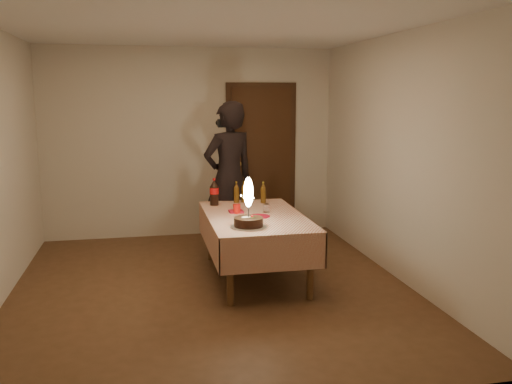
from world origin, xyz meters
TOP-DOWN VIEW (x-y plane):
  - ground at (0.00, 0.00)m, footprint 4.00×4.50m
  - room_shell at (0.03, 0.08)m, footprint 4.04×4.54m
  - dining_table at (0.50, 0.25)m, footprint 1.02×1.72m
  - birthday_cake at (0.33, -0.25)m, footprint 0.36×0.36m
  - red_plate at (0.53, 0.17)m, footprint 0.22×0.22m
  - red_cup at (0.33, 0.38)m, footprint 0.08×0.08m
  - clear_cup at (0.65, 0.37)m, footprint 0.07×0.07m
  - napkin_stack at (0.33, 0.43)m, footprint 0.15×0.15m
  - cola_bottle at (0.14, 0.87)m, footprint 0.10×0.10m
  - amber_bottle_left at (0.42, 0.96)m, footprint 0.06×0.06m
  - amber_bottle_right at (0.73, 0.88)m, footprint 0.06×0.06m
  - amber_bottle_mid at (0.52, 0.99)m, footprint 0.06×0.06m
  - photographer at (0.38, 1.28)m, footprint 0.81×0.68m

SIDE VIEW (x-z plane):
  - ground at x=0.00m, z-range -0.01..0.01m
  - dining_table at x=0.50m, z-range 0.25..0.94m
  - red_plate at x=0.53m, z-range 0.69..0.70m
  - napkin_stack at x=0.33m, z-range 0.69..0.71m
  - clear_cup at x=0.65m, z-range 0.69..0.78m
  - red_cup at x=0.33m, z-range 0.69..0.79m
  - birthday_cake at x=0.33m, z-range 0.56..1.05m
  - amber_bottle_left at x=0.42m, z-range 0.68..0.94m
  - amber_bottle_right at x=0.73m, z-range 0.68..0.94m
  - amber_bottle_mid at x=0.52m, z-range 0.68..0.94m
  - cola_bottle at x=0.14m, z-range 0.68..1.00m
  - photographer at x=0.38m, z-range 0.00..1.89m
  - room_shell at x=0.03m, z-range 0.34..2.96m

